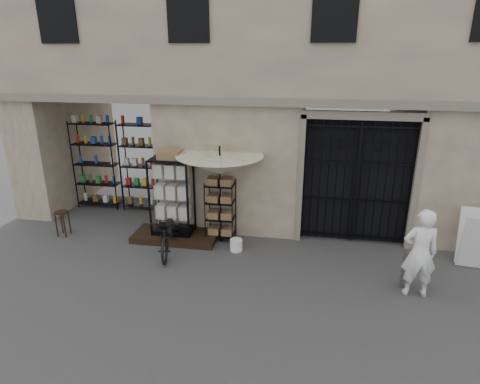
% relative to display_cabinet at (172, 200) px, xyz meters
% --- Properties ---
extents(ground, '(80.00, 80.00, 0.00)m').
position_rel_display_cabinet_xyz_m(ground, '(2.46, -1.62, -0.97)').
color(ground, black).
rests_on(ground, ground).
extents(main_building, '(14.00, 4.00, 9.00)m').
position_rel_display_cabinet_xyz_m(main_building, '(2.46, 2.38, 3.53)').
color(main_building, tan).
rests_on(main_building, ground).
extents(shop_recess, '(3.00, 1.70, 3.00)m').
position_rel_display_cabinet_xyz_m(shop_recess, '(-2.04, 1.18, 0.53)').
color(shop_recess, black).
rests_on(shop_recess, ground).
extents(shop_shelving, '(2.70, 0.50, 2.50)m').
position_rel_display_cabinet_xyz_m(shop_shelving, '(-2.09, 1.68, 0.28)').
color(shop_shelving, black).
rests_on(shop_shelving, ground).
extents(iron_gate, '(2.50, 0.21, 3.00)m').
position_rel_display_cabinet_xyz_m(iron_gate, '(4.21, 0.66, 0.53)').
color(iron_gate, black).
rests_on(iron_gate, ground).
extents(step_platform, '(2.00, 0.90, 0.15)m').
position_rel_display_cabinet_xyz_m(step_platform, '(0.06, -0.07, -0.90)').
color(step_platform, black).
rests_on(step_platform, ground).
extents(display_cabinet, '(1.04, 0.81, 1.98)m').
position_rel_display_cabinet_xyz_m(display_cabinet, '(0.00, 0.00, 0.00)').
color(display_cabinet, black).
rests_on(display_cabinet, step_platform).
extents(wire_rack, '(0.74, 0.61, 1.47)m').
position_rel_display_cabinet_xyz_m(wire_rack, '(1.14, 0.11, -0.25)').
color(wire_rack, black).
rests_on(wire_rack, ground).
extents(market_umbrella, '(2.11, 2.13, 2.79)m').
position_rel_display_cabinet_xyz_m(market_umbrella, '(1.16, 0.01, 1.03)').
color(market_umbrella, black).
rests_on(market_umbrella, ground).
extents(white_bucket, '(0.33, 0.33, 0.27)m').
position_rel_display_cabinet_xyz_m(white_bucket, '(1.60, -0.40, -0.84)').
color(white_bucket, white).
rests_on(white_bucket, ground).
extents(bicycle, '(0.75, 0.99, 1.70)m').
position_rel_display_cabinet_xyz_m(bicycle, '(0.12, -0.69, -0.97)').
color(bicycle, black).
rests_on(bicycle, ground).
extents(wooden_stool, '(0.33, 0.33, 0.63)m').
position_rel_display_cabinet_xyz_m(wooden_stool, '(-2.71, -0.33, -0.64)').
color(wooden_stool, black).
rests_on(wooden_stool, ground).
extents(steel_bollard, '(0.14, 0.14, 0.74)m').
position_rel_display_cabinet_xyz_m(steel_bollard, '(5.04, -1.32, -0.60)').
color(steel_bollard, slate).
rests_on(steel_bollard, ground).
extents(shopkeeper, '(0.74, 1.74, 0.41)m').
position_rel_display_cabinet_xyz_m(shopkeeper, '(5.18, -1.54, -0.97)').
color(shopkeeper, white).
rests_on(shopkeeper, ground).
extents(easel_sign, '(0.65, 0.72, 1.20)m').
position_rel_display_cabinet_xyz_m(easel_sign, '(6.58, -0.27, -0.35)').
color(easel_sign, silver).
rests_on(easel_sign, ground).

